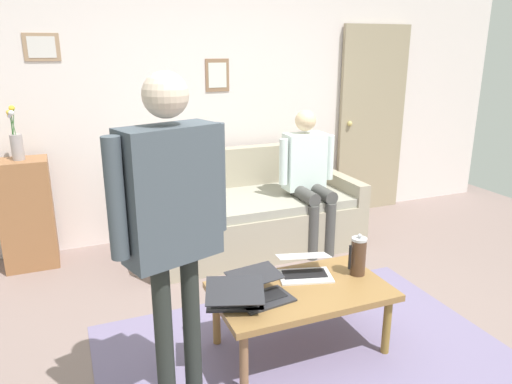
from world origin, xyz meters
name	(u,v)px	position (x,y,z in m)	size (l,w,h in m)	color
ground_plane	(303,342)	(0.00, 0.00, 0.00)	(7.68, 7.68, 0.00)	gray
area_rug	(307,356)	(0.05, 0.15, 0.00)	(2.46, 1.69, 0.01)	slate
back_wall	(202,97)	(0.00, -2.20, 1.35)	(7.04, 0.11, 2.70)	silver
interior_door	(372,121)	(-1.92, -2.11, 1.02)	(0.82, 0.09, 2.05)	gray
couch	(248,215)	(-0.25, -1.61, 0.30)	(1.99, 0.94, 0.88)	#A29680
coffee_table	(301,295)	(0.05, 0.05, 0.37)	(1.07, 0.62, 0.42)	olive
laptop_left	(304,269)	(-0.05, -0.11, 0.46)	(0.40, 0.36, 0.14)	silver
laptop_center	(261,291)	(0.32, 0.05, 0.46)	(0.36, 0.36, 0.13)	#28282D
laptop_right	(235,297)	(0.49, 0.07, 0.46)	(0.41, 0.40, 0.15)	#28282D
french_press	(358,256)	(-0.37, 0.01, 0.55)	(0.12, 0.10, 0.28)	#4C3323
side_shelf	(27,214)	(1.64, -1.91, 0.47)	(0.42, 0.32, 0.94)	#95603B
flower_vase	(16,142)	(1.65, -1.91, 1.09)	(0.10, 0.11, 0.44)	#A29697
person_standing	(172,211)	(0.87, 0.32, 1.11)	(0.59, 0.32, 1.73)	#262A26
person_seated	(308,172)	(-0.75, -1.38, 0.73)	(0.55, 0.51, 1.28)	#474643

